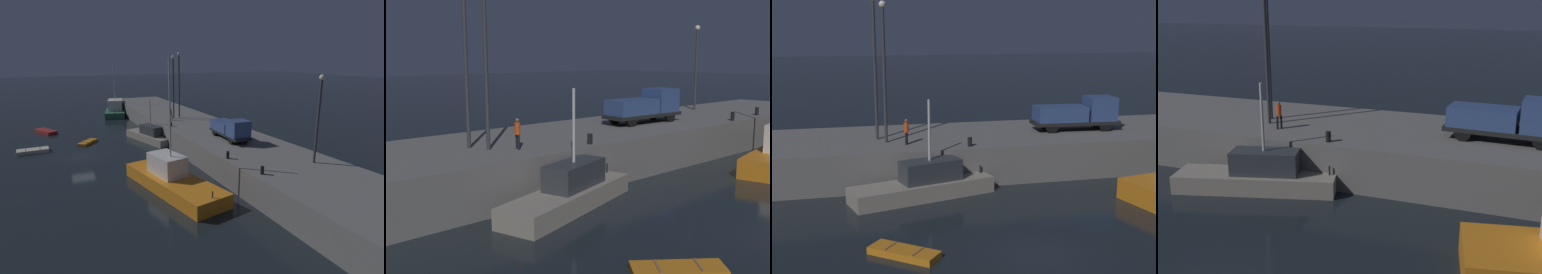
# 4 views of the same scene
# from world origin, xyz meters

# --- Properties ---
(pier_quay) EXTENTS (60.97, 8.94, 2.43)m
(pier_quay) POSITION_xyz_m (0.00, 14.86, 1.22)
(pier_quay) COLOR slate
(pier_quay) RESTS_ON ground
(fishing_trawler_red) EXTENTS (8.65, 4.40, 5.67)m
(fishing_trawler_red) POSITION_xyz_m (-3.49, 9.18, 0.77)
(fishing_trawler_red) COLOR gray
(fishing_trawler_red) RESTS_ON ground
(dinghy_orange_near) EXTENTS (3.12, 2.81, 0.35)m
(dinghy_orange_near) POSITION_xyz_m (-5.63, 1.40, 0.16)
(dinghy_orange_near) COLOR orange
(dinghy_orange_near) RESTS_ON ground
(lamp_post_west) EXTENTS (0.44, 0.44, 9.20)m
(lamp_post_west) POSITION_xyz_m (-5.76, 14.53, 7.73)
(lamp_post_west) COLOR #38383D
(lamp_post_west) RESTS_ON pier_quay
(lamp_post_east) EXTENTS (0.44, 0.44, 8.78)m
(lamp_post_east) POSITION_xyz_m (-5.27, 13.45, 7.51)
(lamp_post_east) COLOR #38383D
(lamp_post_east) RESTS_ON pier_quay
(lamp_post_central) EXTENTS (0.44, 0.44, 7.29)m
(lamp_post_central) POSITION_xyz_m (17.95, 16.83, 6.74)
(lamp_post_central) COLOR #38383D
(lamp_post_central) RESTS_ON pier_quay
(utility_truck) EXTENTS (6.22, 2.31, 2.37)m
(utility_truck) POSITION_xyz_m (8.37, 14.52, 3.62)
(utility_truck) COLOR black
(utility_truck) RESTS_ON pier_quay
(dockworker) EXTENTS (0.37, 0.41, 1.60)m
(dockworker) POSITION_xyz_m (-4.08, 12.55, 3.34)
(dockworker) COLOR black
(dockworker) RESTS_ON pier_quay
(bollard_west) EXTENTS (0.28, 0.28, 0.64)m
(bollard_west) POSITION_xyz_m (18.33, 11.20, 2.75)
(bollard_west) COLOR black
(bollard_west) RESTS_ON pier_quay
(bollard_central) EXTENTS (0.28, 0.28, 0.56)m
(bollard_central) POSITION_xyz_m (-0.36, 11.09, 2.71)
(bollard_central) COLOR black
(bollard_central) RESTS_ON pier_quay
(bollard_east) EXTENTS (0.28, 0.28, 0.65)m
(bollard_east) POSITION_xyz_m (13.94, 10.83, 2.76)
(bollard_east) COLOR black
(bollard_east) RESTS_ON pier_quay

